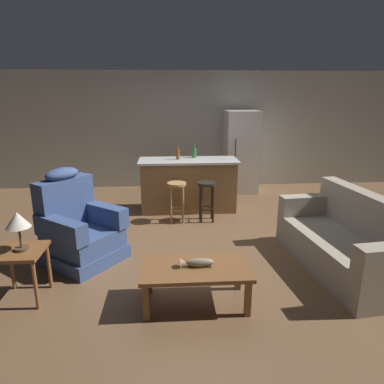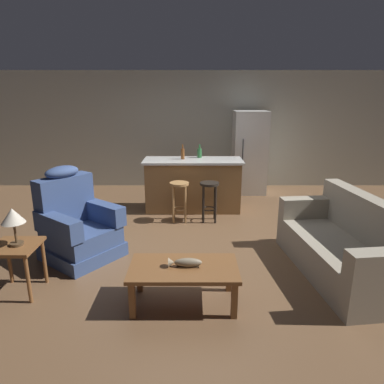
{
  "view_description": "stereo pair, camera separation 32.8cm",
  "coord_description": "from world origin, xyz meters",
  "views": [
    {
      "loc": [
        -0.35,
        -4.78,
        2.09
      ],
      "look_at": [
        -0.03,
        -0.1,
        0.75
      ],
      "focal_mm": 32.0,
      "sensor_mm": 36.0,
      "label": 1
    },
    {
      "loc": [
        -0.02,
        -4.79,
        2.09
      ],
      "look_at": [
        -0.03,
        -0.1,
        0.75
      ],
      "focal_mm": 32.0,
      "sensor_mm": 36.0,
      "label": 2
    }
  ],
  "objects": [
    {
      "name": "bar_stool_right",
      "position": [
        0.27,
        0.72,
        0.47
      ],
      "size": [
        0.32,
        0.32,
        0.68
      ],
      "color": "black",
      "rests_on": "ground_plane"
    },
    {
      "name": "bottle_short_amber",
      "position": [
        -0.19,
        1.39,
        1.05
      ],
      "size": [
        0.07,
        0.07,
        0.27
      ],
      "color": "brown",
      "rests_on": "kitchen_island"
    },
    {
      "name": "ground_plane",
      "position": [
        0.0,
        0.0,
        0.0
      ],
      "size": [
        12.0,
        12.0,
        0.0
      ],
      "color": "brown"
    },
    {
      "name": "couch",
      "position": [
        1.81,
        -1.05,
        0.34
      ],
      "size": [
        1.05,
        1.98,
        0.94
      ],
      "rotation": [
        0.0,
        0.0,
        3.25
      ],
      "color": "#9E937F",
      "rests_on": "ground_plane"
    },
    {
      "name": "coffee_table",
      "position": [
        -0.1,
        -1.68,
        0.36
      ],
      "size": [
        1.1,
        0.6,
        0.42
      ],
      "color": "brown",
      "rests_on": "ground_plane"
    },
    {
      "name": "recliner_near_lamp",
      "position": [
        -1.53,
        -0.58,
        0.42
      ],
      "size": [
        1.18,
        1.18,
        1.2
      ],
      "rotation": [
        0.0,
        0.0,
        -0.65
      ],
      "color": "#384C7A",
      "rests_on": "ground_plane"
    },
    {
      "name": "end_table",
      "position": [
        -1.9,
        -1.47,
        0.46
      ],
      "size": [
        0.48,
        0.48,
        0.56
      ],
      "color": "brown",
      "rests_on": "ground_plane"
    },
    {
      "name": "kitchen_island",
      "position": [
        0.0,
        1.35,
        0.48
      ],
      "size": [
        1.8,
        0.7,
        0.95
      ],
      "color": "olive",
      "rests_on": "ground_plane"
    },
    {
      "name": "back_wall",
      "position": [
        0.0,
        3.12,
        1.3
      ],
      "size": [
        12.0,
        0.05,
        2.6
      ],
      "color": "#B2B2A3",
      "rests_on": "ground_plane"
    },
    {
      "name": "table_lamp",
      "position": [
        -1.86,
        -1.47,
        0.87
      ],
      "size": [
        0.24,
        0.24,
        0.41
      ],
      "color": "#4C3823",
      "rests_on": "end_table"
    },
    {
      "name": "bottle_tall_green",
      "position": [
        0.12,
        1.56,
        1.04
      ],
      "size": [
        0.08,
        0.08,
        0.24
      ],
      "color": "#2D6B38",
      "rests_on": "kitchen_island"
    },
    {
      "name": "fish_figurine",
      "position": [
        -0.09,
        -1.68,
        0.46
      ],
      "size": [
        0.34,
        0.1,
        0.1
      ],
      "color": "#4C3823",
      "rests_on": "coffee_table"
    },
    {
      "name": "bar_stool_left",
      "position": [
        -0.23,
        0.72,
        0.47
      ],
      "size": [
        0.32,
        0.32,
        0.68
      ],
      "color": "#A87A47",
      "rests_on": "ground_plane"
    },
    {
      "name": "refrigerator",
      "position": [
        1.22,
        2.55,
        0.88
      ],
      "size": [
        0.7,
        0.69,
        1.76
      ],
      "color": "white",
      "rests_on": "ground_plane"
    }
  ]
}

